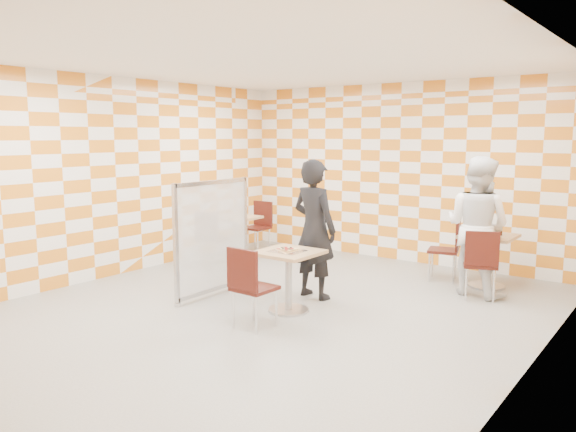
# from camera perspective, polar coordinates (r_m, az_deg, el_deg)

# --- Properties ---
(room_shell) EXTENTS (7.00, 7.00, 7.00)m
(room_shell) POSITION_cam_1_polar(r_m,az_deg,el_deg) (7.16, 1.00, 3.16)
(room_shell) COLOR #989893
(room_shell) RESTS_ON ground
(main_table) EXTENTS (0.70, 0.70, 0.75)m
(main_table) POSITION_cam_1_polar(r_m,az_deg,el_deg) (6.81, 0.04, -5.55)
(main_table) COLOR tan
(main_table) RESTS_ON ground
(second_table) EXTENTS (0.70, 0.70, 0.75)m
(second_table) POSITION_cam_1_polar(r_m,az_deg,el_deg) (8.38, 19.65, -3.43)
(second_table) COLOR tan
(second_table) RESTS_ON ground
(empty_table) EXTENTS (0.70, 0.70, 0.75)m
(empty_table) POSITION_cam_1_polar(r_m,az_deg,el_deg) (9.70, -5.37, -1.45)
(empty_table) COLOR tan
(empty_table) RESTS_ON ground
(chair_main_front) EXTENTS (0.43, 0.44, 0.92)m
(chair_main_front) POSITION_cam_1_polar(r_m,az_deg,el_deg) (6.18, -3.99, -6.67)
(chair_main_front) COLOR #39100B
(chair_main_front) RESTS_ON ground
(chair_second_front) EXTENTS (0.55, 0.56, 0.92)m
(chair_second_front) POSITION_cam_1_polar(r_m,az_deg,el_deg) (7.68, 18.99, -4.16)
(chair_second_front) COLOR #39100B
(chair_second_front) RESTS_ON ground
(chair_second_side) EXTENTS (0.53, 0.52, 0.92)m
(chair_second_side) POSITION_cam_1_polar(r_m,az_deg,el_deg) (8.54, 16.14, -2.82)
(chair_second_side) COLOR #39100B
(chair_second_side) RESTS_ON ground
(chair_empty_near) EXTENTS (0.49, 0.50, 0.92)m
(chair_empty_near) POSITION_cam_1_polar(r_m,az_deg,el_deg) (9.14, -7.88, -1.86)
(chair_empty_near) COLOR #39100B
(chair_empty_near) RESTS_ON ground
(chair_empty_far) EXTENTS (0.42, 0.43, 0.92)m
(chair_empty_far) POSITION_cam_1_polar(r_m,az_deg,el_deg) (10.32, -2.92, -0.64)
(chair_empty_far) COLOR #39100B
(chair_empty_far) RESTS_ON ground
(partition) EXTENTS (0.08, 1.38, 1.55)m
(partition) POSITION_cam_1_polar(r_m,az_deg,el_deg) (7.51, -7.65, -2.14)
(partition) COLOR white
(partition) RESTS_ON ground
(man_dark) EXTENTS (0.71, 0.51, 1.83)m
(man_dark) POSITION_cam_1_polar(r_m,az_deg,el_deg) (7.34, 2.69, -1.34)
(man_dark) COLOR black
(man_dark) RESTS_ON ground
(man_white) EXTENTS (1.02, 0.87, 1.86)m
(man_white) POSITION_cam_1_polar(r_m,az_deg,el_deg) (7.90, 18.67, -0.97)
(man_white) COLOR white
(man_white) RESTS_ON ground
(pizza_on_foil) EXTENTS (0.40, 0.40, 0.04)m
(pizza_on_foil) POSITION_cam_1_polar(r_m,az_deg,el_deg) (6.75, -0.03, -3.45)
(pizza_on_foil) COLOR silver
(pizza_on_foil) RESTS_ON main_table
(sport_bottle) EXTENTS (0.06, 0.06, 0.20)m
(sport_bottle) POSITION_cam_1_polar(r_m,az_deg,el_deg) (8.52, 18.76, -0.96)
(sport_bottle) COLOR white
(sport_bottle) RESTS_ON second_table
(soda_bottle) EXTENTS (0.07, 0.07, 0.23)m
(soda_bottle) POSITION_cam_1_polar(r_m,az_deg,el_deg) (8.34, 20.72, -1.14)
(soda_bottle) COLOR black
(soda_bottle) RESTS_ON second_table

